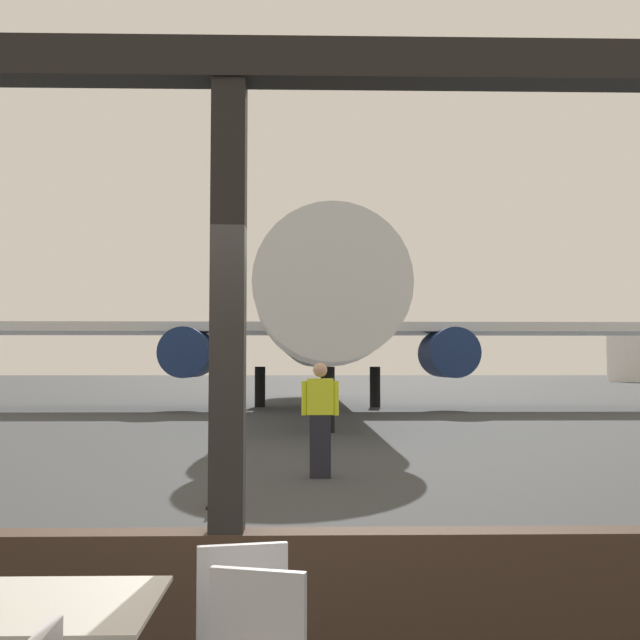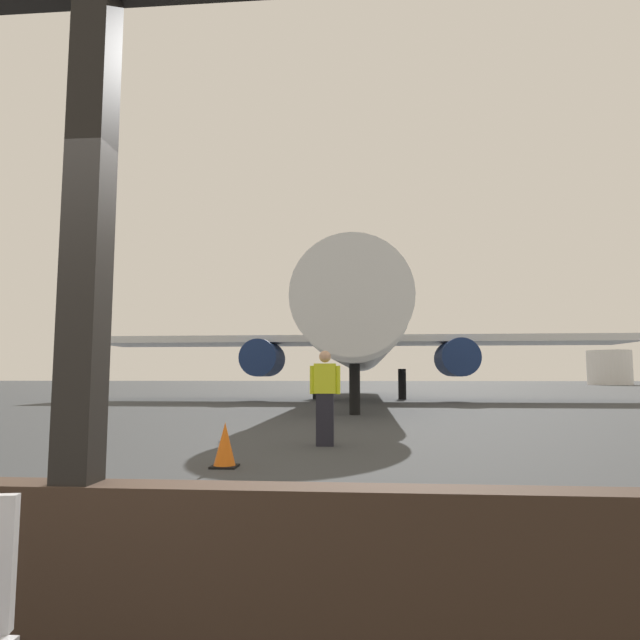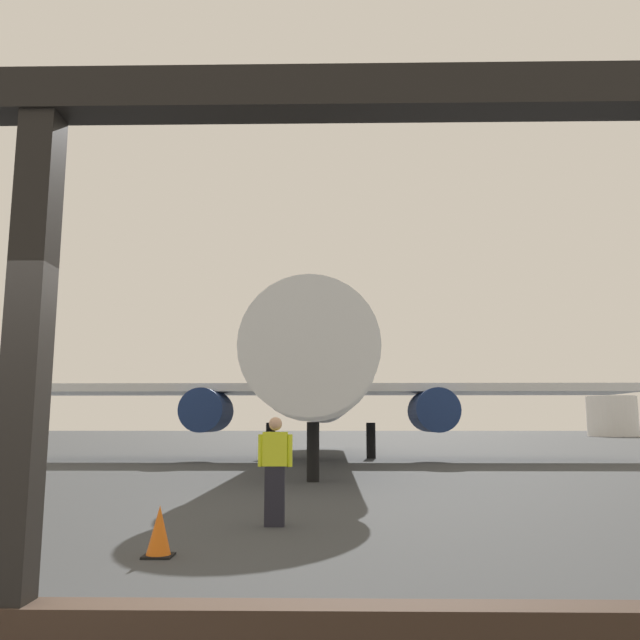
% 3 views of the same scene
% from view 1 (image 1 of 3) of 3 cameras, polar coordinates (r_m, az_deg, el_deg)
% --- Properties ---
extents(ground_plane, '(220.00, 220.00, 0.00)m').
position_cam_1_polar(ground_plane, '(44.65, -1.90, -5.55)').
color(ground_plane, '#383A3D').
extents(window_frame, '(7.49, 0.24, 3.61)m').
position_cam_1_polar(window_frame, '(4.66, -6.72, -8.74)').
color(window_frame, '#38281E').
rests_on(window_frame, ground).
extents(cafe_chair_aisle_left, '(0.45, 0.45, 0.90)m').
position_cam_1_polar(cafe_chair_aisle_left, '(3.63, -5.44, -21.68)').
color(cafe_chair_aisle_left, '#B2B2B7').
rests_on(cafe_chair_aisle_left, ground).
extents(airplane, '(28.49, 30.19, 10.34)m').
position_cam_1_polar(airplane, '(31.52, -0.12, -0.10)').
color(airplane, silver).
rests_on(airplane, ground).
extents(ground_crew_worker, '(0.57, 0.22, 1.74)m').
position_cam_1_polar(ground_crew_worker, '(12.06, 0.01, -7.09)').
color(ground_crew_worker, black).
rests_on(ground_crew_worker, ground).
extents(traffic_cone, '(0.36, 0.36, 0.62)m').
position_cam_1_polar(traffic_cone, '(9.70, -7.04, -11.57)').
color(traffic_cone, orange).
rests_on(traffic_cone, ground).
extents(fuel_storage_tank, '(6.24, 6.24, 5.15)m').
position_cam_1_polar(fuel_storage_tank, '(95.38, 21.88, -2.61)').
color(fuel_storage_tank, white).
rests_on(fuel_storage_tank, ground).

